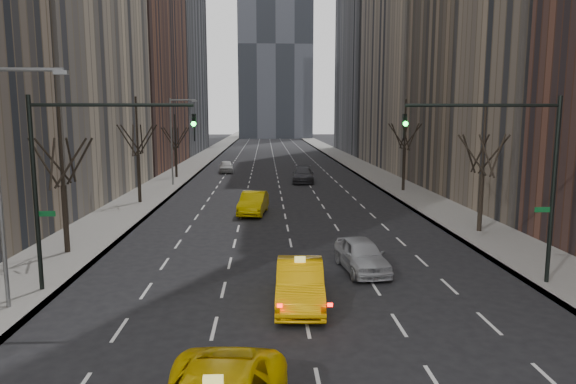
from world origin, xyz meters
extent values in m
cube|color=slate|center=(-12.25, 70.00, 0.07)|extent=(4.50, 320.00, 0.15)
cube|color=slate|center=(12.25, 70.00, 0.07)|extent=(4.50, 320.00, 0.15)
cube|color=brown|center=(-21.50, 66.00, 22.00)|extent=(14.00, 28.00, 44.00)
cube|color=#5E5E62|center=(21.50, 95.00, 29.00)|extent=(14.00, 30.00, 58.00)
cylinder|color=black|center=(-12.00, 18.00, 1.93)|extent=(0.28, 0.28, 3.57)
cylinder|color=black|center=(-12.00, 18.00, 5.84)|extent=(0.16, 0.16, 4.25)
cylinder|color=black|center=(-11.85, 18.85, 4.95)|extent=(0.42, 1.80, 2.52)
cylinder|color=black|center=(-11.19, 18.29, 4.95)|extent=(1.74, 0.72, 2.52)
cylinder|color=black|center=(-11.34, 17.45, 4.95)|extent=(1.46, 1.25, 2.52)
cylinder|color=black|center=(-12.15, 17.15, 4.95)|extent=(0.42, 1.80, 2.52)
cylinder|color=black|center=(-12.81, 17.71, 4.95)|extent=(1.74, 0.72, 2.52)
cylinder|color=black|center=(-12.66, 18.55, 4.95)|extent=(1.46, 1.25, 2.52)
cylinder|color=black|center=(-12.00, 34.00, 2.15)|extent=(0.28, 0.28, 3.99)
cylinder|color=black|center=(-12.00, 34.00, 6.52)|extent=(0.16, 0.16, 4.75)
cylinder|color=black|center=(-11.85, 34.85, 5.37)|extent=(0.42, 1.80, 2.52)
cylinder|color=black|center=(-11.19, 34.29, 5.37)|extent=(1.74, 0.72, 2.52)
cylinder|color=black|center=(-11.34, 33.45, 5.37)|extent=(1.46, 1.25, 2.52)
cylinder|color=black|center=(-12.15, 33.15, 5.37)|extent=(0.42, 1.80, 2.52)
cylinder|color=black|center=(-12.81, 33.71, 5.37)|extent=(1.74, 0.72, 2.52)
cylinder|color=black|center=(-12.66, 34.55, 5.37)|extent=(1.46, 1.25, 2.52)
cylinder|color=black|center=(-12.00, 52.00, 1.83)|extent=(0.28, 0.28, 3.36)
cylinder|color=black|center=(-12.00, 52.00, 5.51)|extent=(0.16, 0.16, 4.00)
cylinder|color=black|center=(-11.85, 52.85, 4.74)|extent=(0.42, 1.80, 2.52)
cylinder|color=black|center=(-11.19, 52.29, 4.74)|extent=(1.74, 0.72, 2.52)
cylinder|color=black|center=(-11.34, 51.45, 4.74)|extent=(1.46, 1.25, 2.52)
cylinder|color=black|center=(-12.15, 51.15, 4.74)|extent=(0.42, 1.80, 2.52)
cylinder|color=black|center=(-12.81, 51.71, 4.74)|extent=(1.74, 0.72, 2.52)
cylinder|color=black|center=(-12.66, 52.55, 4.74)|extent=(1.46, 1.25, 2.52)
cylinder|color=black|center=(12.00, 22.00, 1.93)|extent=(0.28, 0.28, 3.57)
cylinder|color=black|center=(12.00, 22.00, 5.84)|extent=(0.16, 0.16, 4.25)
cylinder|color=black|center=(12.15, 22.85, 4.95)|extent=(0.42, 1.80, 2.52)
cylinder|color=black|center=(12.81, 22.29, 4.95)|extent=(1.74, 0.72, 2.52)
cylinder|color=black|center=(12.66, 21.45, 4.95)|extent=(1.46, 1.25, 2.52)
cylinder|color=black|center=(11.85, 21.15, 4.95)|extent=(0.42, 1.80, 2.52)
cylinder|color=black|center=(11.19, 21.71, 4.95)|extent=(1.74, 0.72, 2.52)
cylinder|color=black|center=(11.34, 22.55, 4.95)|extent=(1.46, 1.25, 2.52)
cylinder|color=black|center=(12.00, 40.00, 2.15)|extent=(0.28, 0.28, 3.99)
cylinder|color=black|center=(12.00, 40.00, 6.52)|extent=(0.16, 0.16, 4.75)
cylinder|color=black|center=(12.15, 40.85, 5.37)|extent=(0.42, 1.80, 2.52)
cylinder|color=black|center=(12.81, 40.29, 5.37)|extent=(1.74, 0.72, 2.52)
cylinder|color=black|center=(12.66, 39.45, 5.37)|extent=(1.46, 1.25, 2.52)
cylinder|color=black|center=(11.85, 39.15, 5.37)|extent=(0.42, 1.80, 2.52)
cylinder|color=black|center=(11.19, 39.71, 5.37)|extent=(1.74, 0.72, 2.52)
cylinder|color=black|center=(11.34, 40.55, 5.37)|extent=(1.46, 1.25, 2.52)
cylinder|color=black|center=(-10.80, 12.00, 4.15)|extent=(0.18, 0.18, 8.00)
cylinder|color=black|center=(-7.55, 12.00, 7.75)|extent=(6.50, 0.14, 0.14)
imported|color=black|center=(-4.30, 12.00, 6.85)|extent=(0.18, 0.22, 1.10)
sphere|color=#0CFF33|center=(-4.30, 11.82, 7.00)|extent=(0.20, 0.20, 0.20)
cube|color=#0C5926|center=(-10.40, 12.00, 3.35)|extent=(0.70, 0.04, 0.22)
cylinder|color=black|center=(10.80, 12.00, 4.15)|extent=(0.18, 0.18, 8.00)
cylinder|color=black|center=(7.55, 12.00, 7.75)|extent=(6.50, 0.14, 0.14)
imported|color=black|center=(4.30, 12.00, 6.85)|extent=(0.18, 0.22, 1.10)
sphere|color=#0CFF33|center=(4.30, 11.82, 7.00)|extent=(0.20, 0.20, 0.20)
cube|color=#0C5926|center=(10.40, 12.00, 3.35)|extent=(0.70, 0.04, 0.22)
cylinder|color=slate|center=(-9.90, 10.00, 8.95)|extent=(2.60, 0.14, 0.14)
cube|color=slate|center=(-8.70, 10.00, 8.85)|extent=(0.50, 0.22, 0.15)
cylinder|color=slate|center=(-11.20, 45.00, 4.65)|extent=(0.16, 0.16, 9.00)
cylinder|color=slate|center=(-9.90, 45.00, 8.95)|extent=(2.60, 0.14, 0.14)
cube|color=slate|center=(-8.70, 45.00, 8.85)|extent=(0.50, 0.22, 0.15)
imported|color=#EEA805|center=(-0.11, 10.17, 0.85)|extent=(2.08, 5.26, 1.70)
imported|color=#999BA1|center=(3.11, 14.44, 0.78)|extent=(2.36, 4.78, 1.57)
imported|color=#D9B804|center=(-2.36, 29.06, 0.83)|extent=(2.38, 5.23, 1.66)
imported|color=#323238|center=(2.73, 47.53, 0.83)|extent=(2.66, 5.87, 1.67)
imported|color=#BDBDBD|center=(-6.56, 57.94, 0.77)|extent=(2.18, 4.66, 1.54)
camera|label=1|loc=(-1.43, -9.04, 7.31)|focal=32.00mm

